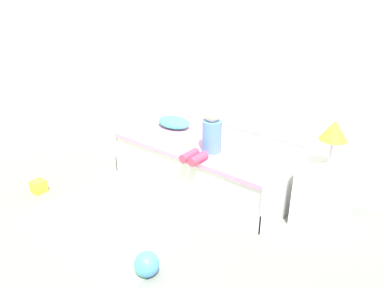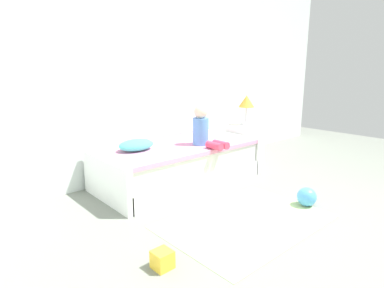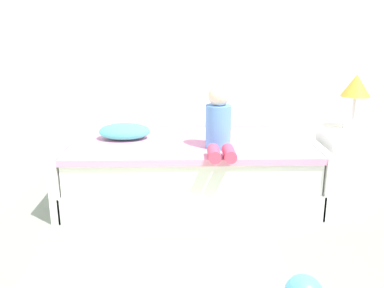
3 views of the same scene
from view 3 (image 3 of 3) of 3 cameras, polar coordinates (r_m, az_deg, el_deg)
wall_rear at (r=3.88m, az=4.47°, el=16.49°), size 7.20×0.10×2.90m
bed at (r=3.47m, az=-0.10°, el=-3.67°), size 2.11×1.00×0.50m
nightstand at (r=3.76m, az=20.96°, el=-2.36°), size 0.44×0.44×0.60m
table_lamp at (r=3.62m, az=21.97°, el=7.26°), size 0.24×0.24×0.45m
child_figure at (r=3.13m, az=3.80°, el=2.85°), size 0.20×0.51×0.50m
pillow at (r=3.51m, az=-9.43°, el=1.76°), size 0.44×0.30×0.13m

